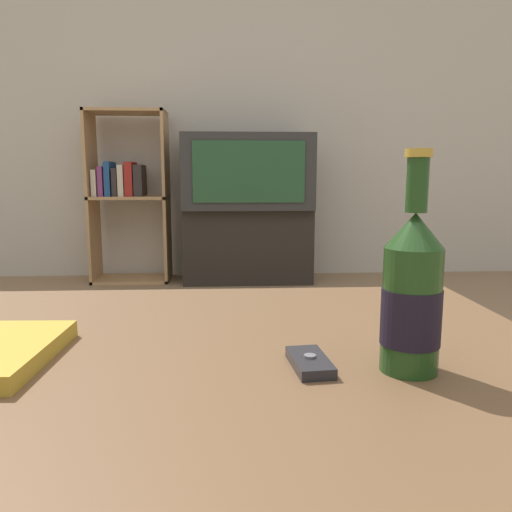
{
  "coord_description": "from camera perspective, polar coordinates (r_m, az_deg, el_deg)",
  "views": [
    {
      "loc": [
        0.05,
        -0.65,
        0.72
      ],
      "look_at": [
        0.1,
        0.24,
        0.58
      ],
      "focal_mm": 35.0,
      "sensor_mm": 36.0,
      "label": 1
    }
  ],
  "objects": [
    {
      "name": "cell_phone",
      "position": [
        0.66,
        6.17,
        -11.98
      ],
      "size": [
        0.05,
        0.1,
        0.02
      ],
      "rotation": [
        0.0,
        0.0,
        0.1
      ],
      "color": "#232328",
      "rests_on": "coffee_table"
    },
    {
      "name": "tv_stand",
      "position": [
        3.44,
        -0.97,
        1.28
      ],
      "size": [
        0.87,
        0.37,
        0.5
      ],
      "color": "#28231E",
      "rests_on": "ground_plane"
    },
    {
      "name": "television",
      "position": [
        3.41,
        -0.99,
        9.56
      ],
      "size": [
        0.86,
        0.51,
        0.49
      ],
      "color": "#2D2D2D",
      "rests_on": "tv_stand"
    },
    {
      "name": "bookshelf",
      "position": [
        3.53,
        -14.57,
        7.13
      ],
      "size": [
        0.52,
        0.3,
        1.15
      ],
      "color": "tan",
      "rests_on": "ground_plane"
    },
    {
      "name": "beer_bottle",
      "position": [
        0.65,
        17.37,
        -4.32
      ],
      "size": [
        0.07,
        0.07,
        0.27
      ],
      "color": "#1E4219",
      "rests_on": "coffee_table"
    },
    {
      "name": "back_wall",
      "position": [
        3.72,
        -4.02,
        18.06
      ],
      "size": [
        8.0,
        0.05,
        2.6
      ],
      "color": "beige",
      "rests_on": "ground_plane"
    },
    {
      "name": "coffee_table",
      "position": [
        0.72,
        -7.33,
        -16.44
      ],
      "size": [
        1.06,
        0.83,
        0.48
      ],
      "color": "brown",
      "rests_on": "ground_plane"
    }
  ]
}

